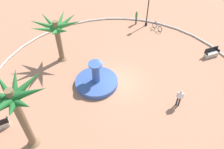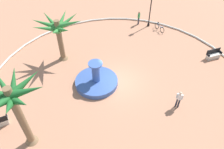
# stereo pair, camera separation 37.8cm
# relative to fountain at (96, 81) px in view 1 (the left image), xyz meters

# --- Properties ---
(ground_plane) EXTENTS (80.00, 80.00, 0.00)m
(ground_plane) POSITION_rel_fountain_xyz_m (-1.09, -1.66, -0.33)
(ground_plane) COLOR tan
(plaza_curb) EXTENTS (23.42, 23.42, 0.20)m
(plaza_curb) POSITION_rel_fountain_xyz_m (-1.09, -1.66, -0.23)
(plaza_curb) COLOR silver
(plaza_curb) RESTS_ON ground
(fountain) EXTENTS (3.78, 3.78, 2.39)m
(fountain) POSITION_rel_fountain_xyz_m (0.00, 0.00, 0.00)
(fountain) COLOR #38569E
(fountain) RESTS_ON ground
(palm_tree_near_fountain) EXTENTS (3.89, 4.01, 5.67)m
(palm_tree_near_fountain) POSITION_rel_fountain_xyz_m (-1.80, 6.87, 4.00)
(palm_tree_near_fountain) COLOR brown
(palm_tree_near_fountain) RESTS_ON ground
(palm_tree_by_curb) EXTENTS (4.53, 4.54, 4.56)m
(palm_tree_by_curb) POSITION_rel_fountain_xyz_m (5.05, 0.51, 3.04)
(palm_tree_by_curb) COLOR brown
(palm_tree_by_curb) RESTS_ON ground
(bench_north) EXTENTS (0.99, 1.68, 1.00)m
(bench_north) POSITION_rel_fountain_xyz_m (-4.40, -11.43, 0.01)
(bench_north) COLOR beige
(bench_north) RESTS_ON ground
(lamppost) EXTENTS (0.32, 0.32, 4.23)m
(lamppost) POSITION_rel_fountain_xyz_m (4.20, -10.90, 2.15)
(lamppost) COLOR black
(lamppost) RESTS_ON ground
(bicycle_red_frame) EXTENTS (1.71, 0.46, 0.94)m
(bicycle_red_frame) POSITION_rel_fountain_xyz_m (2.64, -11.15, 0.05)
(bicycle_red_frame) COLOR black
(bicycle_red_frame) RESTS_ON ground
(person_cyclist_helmet) EXTENTS (0.33, 0.48, 1.71)m
(person_cyclist_helmet) POSITION_rel_fountain_xyz_m (5.27, -10.20, 0.63)
(person_cyclist_helmet) COLOR #33333D
(person_cyclist_helmet) RESTS_ON ground
(person_pedestrian_stroll) EXTENTS (0.47, 0.34, 1.71)m
(person_pedestrian_stroll) POSITION_rel_fountain_xyz_m (-6.15, -3.55, 0.63)
(person_pedestrian_stroll) COLOR #33333D
(person_pedestrian_stroll) RESTS_ON ground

